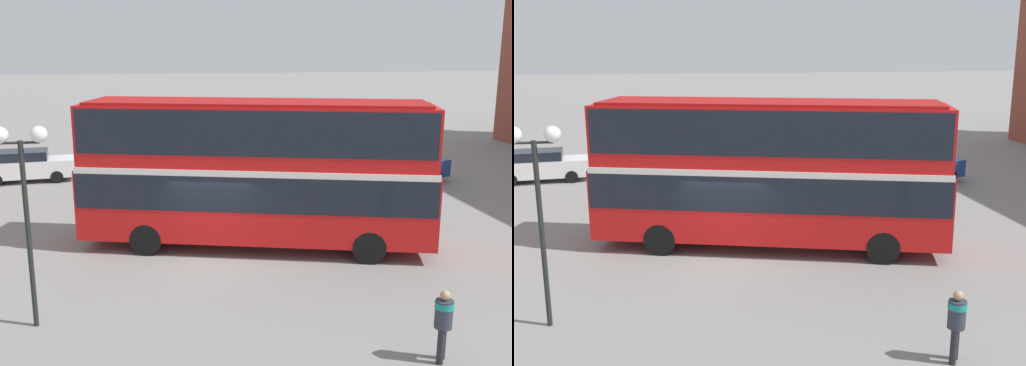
# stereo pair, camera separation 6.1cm
# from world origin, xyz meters

# --- Properties ---
(ground_plane) EXTENTS (240.00, 240.00, 0.00)m
(ground_plane) POSITION_xyz_m (0.00, 0.00, 0.00)
(ground_plane) COLOR gray
(double_decker_bus) EXTENTS (11.69, 5.64, 4.88)m
(double_decker_bus) POSITION_xyz_m (1.62, 1.11, 2.80)
(double_decker_bus) COLOR red
(double_decker_bus) RESTS_ON ground_plane
(pedestrian_foreground) EXTENTS (0.56, 0.56, 1.62)m
(pedestrian_foreground) POSITION_xyz_m (4.27, -6.89, 0.99)
(pedestrian_foreground) COLOR #232328
(pedestrian_foreground) RESTS_ON ground_plane
(parked_car_kerb_near) EXTENTS (4.78, 2.88, 1.71)m
(parked_car_kerb_near) POSITION_xyz_m (10.24, 9.33, 0.85)
(parked_car_kerb_near) COLOR navy
(parked_car_kerb_near) RESTS_ON ground_plane
(parked_car_kerb_far) EXTENTS (4.63, 2.27, 1.54)m
(parked_car_kerb_far) POSITION_xyz_m (-7.89, 12.69, 0.78)
(parked_car_kerb_far) COLOR silver
(parked_car_kerb_far) RESTS_ON ground_plane
(street_lamp_twin_globe) EXTENTS (1.22, 0.38, 4.86)m
(street_lamp_twin_globe) POSITION_xyz_m (-4.60, -3.69, 3.79)
(street_lamp_twin_globe) COLOR black
(street_lamp_twin_globe) RESTS_ON ground_plane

